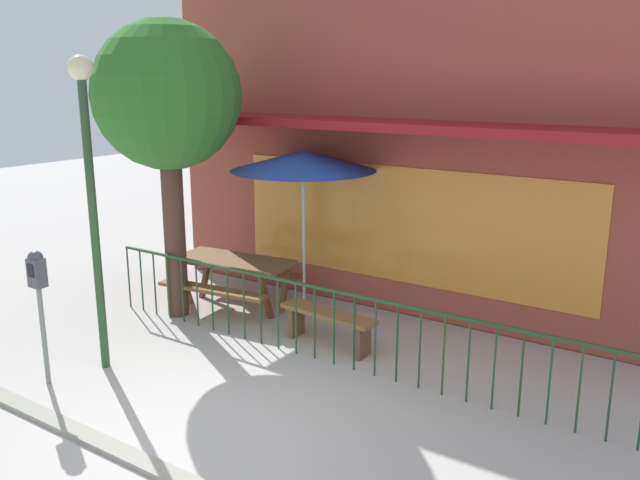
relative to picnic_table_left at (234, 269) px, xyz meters
name	(u,v)px	position (x,y,z in m)	size (l,w,h in m)	color
ground	(212,433)	(2.23, -2.91, -0.61)	(40.00, 40.00, 0.00)	#B4ADA8
pub_storefront	(413,132)	(2.23, 1.42, 2.06)	(8.53, 1.48, 5.37)	#562715
patio_fence_front	(324,311)	(2.23, -0.88, 0.05)	(7.19, 0.04, 0.97)	#1F4423
picnic_table_left	(234,269)	(0.00, 0.00, 0.00)	(1.95, 1.56, 0.79)	brown
patio_umbrella	(303,161)	(0.96, 0.49, 1.65)	(2.11, 2.11, 2.42)	black
patio_bench	(328,321)	(2.01, -0.44, -0.26)	(1.42, 0.45, 0.48)	brown
parking_meter_near	(38,282)	(-0.08, -3.16, 0.61)	(0.18, 0.17, 1.59)	gray
street_tree	(167,99)	(-0.50, -0.69, 2.54)	(2.06, 2.06, 4.23)	#4F332C
street_lamp	(89,169)	(0.10, -2.50, 1.82)	(0.28, 0.28, 3.68)	#2A4929
curb_edge	(153,470)	(2.23, -3.68, -0.61)	(11.94, 0.20, 0.11)	gray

